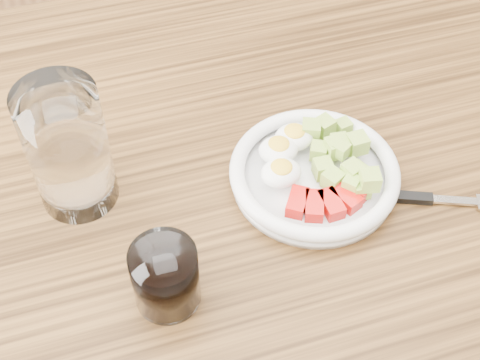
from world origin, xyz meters
The scene contains 5 objects.
dining_table centered at (0.00, 0.00, 0.67)m, with size 1.50×0.90×0.77m.
bowl centered at (0.08, 0.01, 0.79)m, with size 0.19×0.19×0.05m.
fork centered at (0.17, -0.05, 0.77)m, with size 0.18×0.09×0.01m.
water_glass centered at (-0.18, 0.07, 0.85)m, with size 0.09×0.09×0.15m, color white.
coffee_glass centered at (-0.12, -0.09, 0.81)m, with size 0.07×0.07×0.07m.
Camera 1 is at (-0.15, -0.44, 1.36)m, focal length 50.00 mm.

